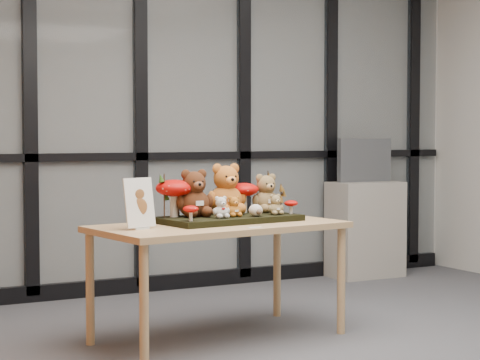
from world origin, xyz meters
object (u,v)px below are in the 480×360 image
bear_tan_back (266,191)px  monitor (364,160)px  cabinet (365,229)px  bear_pooh_yellow (226,186)px  bear_white_bow (221,206)px  bear_small_yellow (234,205)px  mushroom_back_left (174,196)px  bear_beige_small (275,203)px  plush_cream_hedgehog (256,210)px  mushroom_front_left (191,212)px  mushroom_back_right (244,196)px  diorama_tray (229,219)px  mushroom_front_right (291,206)px  display_table (219,235)px  bear_brown_medium (194,191)px  sign_holder (140,205)px

bear_tan_back → monitor: bearing=29.4°
cabinet → bear_pooh_yellow: bearing=-147.6°
bear_white_bow → monitor: 2.62m
bear_small_yellow → mushroom_back_left: 0.36m
mushroom_back_left → bear_small_yellow: bearing=-25.3°
mushroom_back_left → cabinet: size_ratio=0.30×
bear_beige_small → plush_cream_hedgehog: (-0.17, -0.05, -0.03)m
bear_pooh_yellow → mushroom_front_left: bear_pooh_yellow is taller
mushroom_back_right → monitor: 2.23m
plush_cream_hedgehog → diorama_tray: bearing=128.4°
bear_pooh_yellow → mushroom_front_right: size_ratio=3.67×
bear_small_yellow → mushroom_front_right: (0.40, 0.00, -0.02)m
display_table → cabinet: (2.13, 1.45, -0.22)m
bear_brown_medium → display_table: bearing=-57.2°
diorama_tray → cabinet: (2.03, 1.38, -0.30)m
mushroom_front_left → sign_holder: bearing=167.1°
bear_small_yellow → mushroom_back_right: 0.28m
monitor → diorama_tray: bearing=-145.4°
bear_small_yellow → monitor: 2.51m
mushroom_front_left → sign_holder: sign_holder is taller
bear_tan_back → monitor: monitor is taller
cabinet → diorama_tray: bearing=-145.7°
bear_white_bow → bear_beige_small: bear_white_bow is taller
bear_white_bow → plush_cream_hedgehog: size_ratio=1.74×
mushroom_front_right → cabinet: 2.21m
bear_small_yellow → bear_white_bow: 0.12m
bear_pooh_yellow → mushroom_front_right: bear_pooh_yellow is taller
bear_brown_medium → sign_holder: (-0.42, -0.18, -0.06)m
plush_cream_hedgehog → bear_tan_back: bearing=41.7°
bear_white_bow → mushroom_front_right: 0.51m
display_table → bear_tan_back: bearing=16.6°
bear_pooh_yellow → bear_brown_medium: size_ratio=1.10×
diorama_tray → mushroom_back_left: size_ratio=3.42×
bear_pooh_yellow → monitor: monitor is taller
sign_holder → bear_tan_back: bearing=-4.3°
diorama_tray → mushroom_back_left: bearing=157.6°
bear_small_yellow → bear_beige_small: 0.29m
bear_small_yellow → plush_cream_hedgehog: size_ratio=1.68×
cabinet → mushroom_front_left: bearing=-146.5°
sign_holder → monitor: (2.65, 1.52, 0.18)m
mushroom_front_right → bear_brown_medium: bearing=168.7°
mushroom_back_right → mushroom_back_left: bearing=-172.9°
bear_brown_medium → mushroom_back_right: 0.40m
bear_small_yellow → monitor: bearing=28.3°
mushroom_back_left → mushroom_front_left: bearing=-93.4°
bear_white_bow → mushroom_front_right: bearing=-2.8°
bear_small_yellow → display_table: bearing=173.9°
cabinet → monitor: size_ratio=1.55×
display_table → bear_small_yellow: size_ratio=11.24×
plush_cream_hedgehog → mushroom_front_right: (0.28, 0.05, 0.01)m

